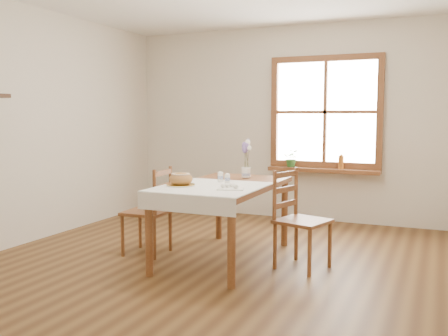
# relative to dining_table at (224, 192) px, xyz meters

# --- Properties ---
(ground) EXTENTS (5.00, 5.00, 0.00)m
(ground) POSITION_rel_dining_table_xyz_m (0.00, -0.30, -0.66)
(ground) COLOR brown
(ground) RESTS_ON ground
(room_walls) EXTENTS (4.60, 5.10, 2.65)m
(room_walls) POSITION_rel_dining_table_xyz_m (0.00, -0.30, 1.04)
(room_walls) COLOR beige
(room_walls) RESTS_ON ground
(window) EXTENTS (1.46, 0.08, 1.46)m
(window) POSITION_rel_dining_table_xyz_m (0.50, 2.17, 0.79)
(window) COLOR brown
(window) RESTS_ON ground
(window_sill) EXTENTS (1.46, 0.20, 0.05)m
(window_sill) POSITION_rel_dining_table_xyz_m (0.50, 2.10, 0.03)
(window_sill) COLOR brown
(window_sill) RESTS_ON ground
(dining_table) EXTENTS (0.90, 1.60, 0.75)m
(dining_table) POSITION_rel_dining_table_xyz_m (0.00, 0.00, 0.00)
(dining_table) COLOR brown
(dining_table) RESTS_ON ground
(table_linen) EXTENTS (0.91, 0.99, 0.01)m
(table_linen) POSITION_rel_dining_table_xyz_m (0.00, -0.30, 0.09)
(table_linen) COLOR white
(table_linen) RESTS_ON dining_table
(chair_left) EXTENTS (0.46, 0.44, 0.89)m
(chair_left) POSITION_rel_dining_table_xyz_m (-0.80, -0.13, -0.22)
(chair_left) COLOR brown
(chair_left) RESTS_ON ground
(chair_right) EXTENTS (0.55, 0.53, 0.91)m
(chair_right) POSITION_rel_dining_table_xyz_m (0.78, 0.03, -0.21)
(chair_right) COLOR brown
(chair_right) RESTS_ON ground
(bread_plate) EXTENTS (0.33, 0.33, 0.01)m
(bread_plate) POSITION_rel_dining_table_xyz_m (-0.27, -0.38, 0.10)
(bread_plate) COLOR white
(bread_plate) RESTS_ON table_linen
(bread_loaf) EXTENTS (0.22, 0.22, 0.12)m
(bread_loaf) POSITION_rel_dining_table_xyz_m (-0.27, -0.38, 0.17)
(bread_loaf) COLOR #B3823F
(bread_loaf) RESTS_ON bread_plate
(egg_napkin) EXTENTS (0.28, 0.26, 0.01)m
(egg_napkin) POSITION_rel_dining_table_xyz_m (0.23, -0.38, 0.10)
(egg_napkin) COLOR white
(egg_napkin) RESTS_ON table_linen
(eggs) EXTENTS (0.22, 0.21, 0.04)m
(eggs) POSITION_rel_dining_table_xyz_m (0.23, -0.38, 0.13)
(eggs) COLOR white
(eggs) RESTS_ON egg_napkin
(salt_shaker) EXTENTS (0.07, 0.07, 0.11)m
(salt_shaker) POSITION_rel_dining_table_xyz_m (-0.04, 0.01, 0.15)
(salt_shaker) COLOR white
(salt_shaker) RESTS_ON table_linen
(pepper_shaker) EXTENTS (0.06, 0.06, 0.10)m
(pepper_shaker) POSITION_rel_dining_table_xyz_m (0.06, -0.05, 0.14)
(pepper_shaker) COLOR white
(pepper_shaker) RESTS_ON table_linen
(flower_vase) EXTENTS (0.12, 0.12, 0.10)m
(flower_vase) POSITION_rel_dining_table_xyz_m (0.04, 0.48, 0.14)
(flower_vase) COLOR white
(flower_vase) RESTS_ON dining_table
(lavender_bouquet) EXTENTS (0.17, 0.17, 0.31)m
(lavender_bouquet) POSITION_rel_dining_table_xyz_m (0.04, 0.48, 0.34)
(lavender_bouquet) COLOR #6D5698
(lavender_bouquet) RESTS_ON flower_vase
(potted_plant) EXTENTS (0.23, 0.25, 0.18)m
(potted_plant) POSITION_rel_dining_table_xyz_m (0.08, 2.10, 0.14)
(potted_plant) COLOR #306C2B
(potted_plant) RESTS_ON window_sill
(amber_bottle) EXTENTS (0.07, 0.07, 0.19)m
(amber_bottle) POSITION_rel_dining_table_xyz_m (0.73, 2.10, 0.15)
(amber_bottle) COLOR #B56721
(amber_bottle) RESTS_ON window_sill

